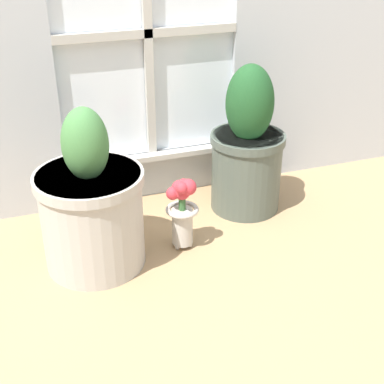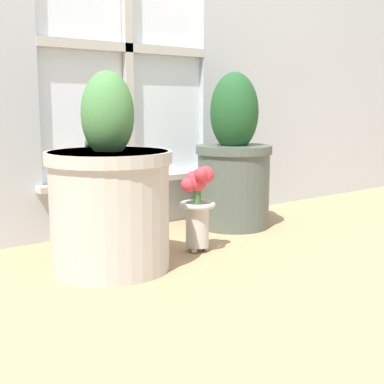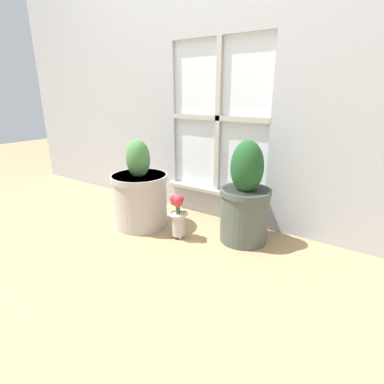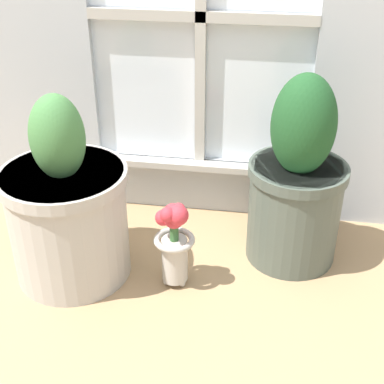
# 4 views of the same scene
# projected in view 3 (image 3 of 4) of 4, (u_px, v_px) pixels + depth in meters

# --- Properties ---
(ground_plane) EXTENTS (10.00, 10.00, 0.00)m
(ground_plane) POSITION_uv_depth(u_px,v_px,m) (168.00, 245.00, 1.88)
(ground_plane) COLOR tan
(wall_with_window) EXTENTS (4.40, 0.10, 2.50)m
(wall_with_window) POSITION_uv_depth(u_px,v_px,m) (221.00, 34.00, 1.94)
(wall_with_window) COLOR #B2B7BC
(wall_with_window) RESTS_ON ground_plane
(potted_plant_left) EXTENTS (0.39, 0.39, 0.62)m
(potted_plant_left) POSITION_uv_depth(u_px,v_px,m) (140.00, 194.00, 2.09)
(potted_plant_left) COLOR #B7B2A8
(potted_plant_left) RESTS_ON ground_plane
(potted_plant_right) EXTENTS (0.32, 0.32, 0.65)m
(potted_plant_right) POSITION_uv_depth(u_px,v_px,m) (245.00, 201.00, 1.86)
(potted_plant_right) COLOR #4C564C
(potted_plant_right) RESTS_ON ground_plane
(flower_vase) EXTENTS (0.13, 0.13, 0.31)m
(flower_vase) POSITION_uv_depth(u_px,v_px,m) (178.00, 213.00, 1.92)
(flower_vase) COLOR #BCB7AD
(flower_vase) RESTS_ON ground_plane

